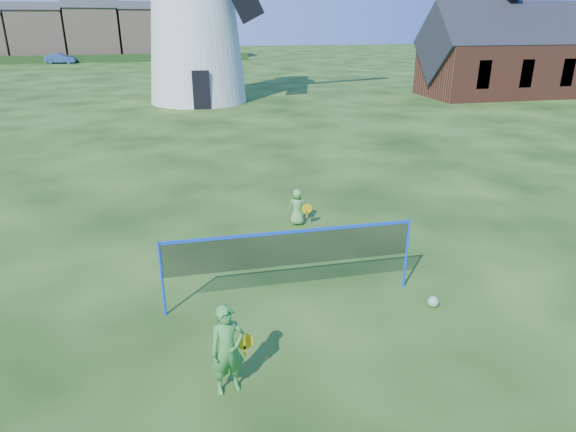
% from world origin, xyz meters
% --- Properties ---
extents(ground, '(220.00, 220.00, 0.00)m').
position_xyz_m(ground, '(0.00, 0.00, 0.00)').
color(ground, black).
rests_on(ground, ground).
extents(chapel, '(11.95, 5.79, 10.10)m').
position_xyz_m(chapel, '(22.20, 25.23, 2.84)').
color(chapel, brown).
rests_on(chapel, ground).
extents(badminton_net, '(5.05, 0.05, 1.55)m').
position_xyz_m(badminton_net, '(0.05, -0.39, 1.14)').
color(badminton_net, blue).
rests_on(badminton_net, ground).
extents(player_girl, '(0.72, 0.46, 1.48)m').
position_xyz_m(player_girl, '(-1.47, -2.79, 0.74)').
color(player_girl, '#3D923A').
rests_on(player_girl, ground).
extents(player_boy, '(0.65, 0.45, 1.03)m').
position_xyz_m(player_boy, '(1.16, 3.57, 0.52)').
color(player_boy, '#5EA34E').
rests_on(player_boy, ground).
extents(play_ball, '(0.22, 0.22, 0.22)m').
position_xyz_m(play_ball, '(2.78, -1.27, 0.11)').
color(play_ball, green).
rests_on(play_ball, ground).
extents(terraced_houses, '(58.50, 8.40, 8.12)m').
position_xyz_m(terraced_houses, '(-22.77, 72.00, 3.91)').
color(terraced_houses, tan).
rests_on(terraced_houses, ground).
extents(hedge, '(62.00, 0.80, 1.00)m').
position_xyz_m(hedge, '(-22.00, 66.00, 0.50)').
color(hedge, '#193814').
rests_on(hedge, ground).
extents(car_right, '(3.92, 1.53, 1.27)m').
position_xyz_m(car_right, '(-16.10, 65.13, 0.64)').
color(car_right, navy).
rests_on(car_right, ground).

